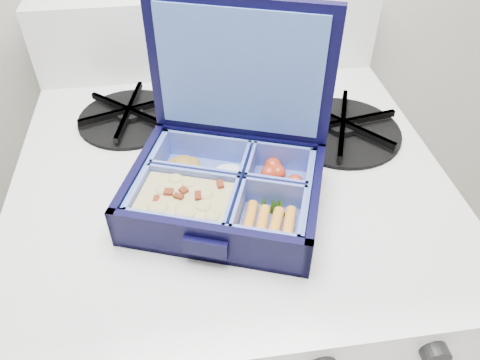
{
  "coord_description": "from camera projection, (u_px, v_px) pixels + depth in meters",
  "views": [
    {
      "loc": [
        0.63,
        1.16,
        1.33
      ],
      "look_at": [
        0.69,
        1.6,
        0.94
      ],
      "focal_mm": 35.0,
      "sensor_mm": 36.0,
      "label": 1
    }
  ],
  "objects": [
    {
      "name": "burner_grate",
      "position": [
        342.0,
        126.0,
        0.72
      ],
      "size": [
        0.21,
        0.21,
        0.03
      ],
      "primitive_type": "cylinder",
      "rotation": [
        0.0,
        0.0,
        0.17
      ],
      "color": "black",
      "rests_on": "stove"
    },
    {
      "name": "bento_box",
      "position": [
        225.0,
        191.0,
        0.59
      ],
      "size": [
        0.28,
        0.25,
        0.06
      ],
      "primitive_type": null,
      "rotation": [
        0.0,
        0.0,
        -0.35
      ],
      "color": "black",
      "rests_on": "stove"
    },
    {
      "name": "burner_grate_rear",
      "position": [
        130.0,
        114.0,
        0.75
      ],
      "size": [
        0.21,
        0.21,
        0.02
      ],
      "primitive_type": "cylinder",
      "rotation": [
        0.0,
        0.0,
        0.32
      ],
      "color": "black",
      "rests_on": "stove"
    },
    {
      "name": "fork",
      "position": [
        264.0,
        132.0,
        0.72
      ],
      "size": [
        0.12,
        0.19,
        0.01
      ],
      "primitive_type": null,
      "rotation": [
        0.0,
        0.0,
        -0.53
      ],
      "color": "silver",
      "rests_on": "stove"
    },
    {
      "name": "stove",
      "position": [
        231.0,
        327.0,
        0.98
      ],
      "size": [
        0.6,
        0.6,
        0.9
      ],
      "primitive_type": null,
      "color": "white",
      "rests_on": "floor"
    }
  ]
}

